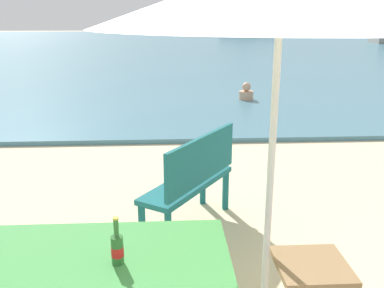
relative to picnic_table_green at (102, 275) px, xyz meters
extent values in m
cube|color=teal|center=(1.28, 29.60, -0.61)|extent=(120.00, 50.00, 0.08)
cube|color=#3D8C42|center=(0.00, 0.00, 0.08)|extent=(1.40, 0.80, 0.06)
cube|color=#3D8C42|center=(-0.64, 0.34, -0.30)|extent=(0.08, 0.08, 0.70)
cube|color=#3D8C42|center=(0.64, 0.34, -0.30)|extent=(0.08, 0.08, 0.70)
cylinder|color=#2D662D|center=(0.10, -0.06, 0.19)|extent=(0.06, 0.06, 0.16)
cone|color=#2D662D|center=(0.10, -0.06, 0.27)|extent=(0.06, 0.06, 0.03)
cylinder|color=#2D662D|center=(0.10, -0.06, 0.32)|extent=(0.03, 0.03, 0.09)
cylinder|color=red|center=(0.10, -0.06, 0.18)|extent=(0.07, 0.07, 0.05)
cylinder|color=gold|center=(0.10, -0.06, 0.37)|extent=(0.03, 0.03, 0.01)
cylinder|color=silver|center=(1.00, 0.35, 0.50)|extent=(0.04, 0.04, 2.30)
cube|color=olive|center=(1.25, 0.22, -0.13)|extent=(0.44, 0.44, 0.04)
cube|color=#196066|center=(0.55, 1.76, -0.20)|extent=(0.97, 1.20, 0.05)
cube|color=#196066|center=(0.68, 1.67, 0.08)|extent=(0.71, 1.02, 0.44)
cube|color=#196066|center=(0.74, 2.30, -0.44)|extent=(0.06, 0.06, 0.42)
cube|color=#196066|center=(0.13, 1.39, -0.44)|extent=(0.06, 0.06, 0.42)
cube|color=#196066|center=(0.98, 2.14, -0.44)|extent=(0.06, 0.06, 0.42)
cube|color=#196066|center=(0.36, 1.23, -0.44)|extent=(0.06, 0.06, 0.42)
cylinder|color=tan|center=(2.24, 7.93, -0.47)|extent=(0.34, 0.34, 0.20)
sphere|color=tan|center=(2.24, 7.93, -0.27)|extent=(0.21, 0.21, 0.21)
cube|color=#38383F|center=(9.12, 44.40, 0.08)|extent=(6.31, 1.72, 1.29)
cube|color=silver|center=(8.54, 44.40, 1.22)|extent=(2.01, 1.29, 1.00)
camera|label=1|loc=(0.38, -2.04, 1.36)|focal=39.73mm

